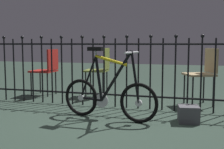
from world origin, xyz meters
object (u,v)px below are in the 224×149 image
(bicycle, at_px, (108,95))
(chair_red, at_px, (47,67))
(chair_tan, at_px, (204,70))
(display_crate, at_px, (189,114))
(chair_olive, at_px, (101,67))

(bicycle, xyz_separation_m, chair_red, (-1.58, 1.32, 0.20))
(chair_tan, bearing_deg, display_crate, -99.72)
(chair_olive, bearing_deg, chair_red, -169.86)
(chair_tan, relative_size, display_crate, 3.65)
(bicycle, distance_m, chair_red, 2.07)
(display_crate, bearing_deg, chair_red, 155.19)
(chair_tan, xyz_separation_m, display_crate, (-0.19, -1.10, -0.44))
(display_crate, bearing_deg, bicycle, -172.09)
(chair_red, distance_m, chair_tan, 2.75)
(chair_tan, bearing_deg, bicycle, -133.35)
(chair_tan, distance_m, display_crate, 1.20)
(chair_red, xyz_separation_m, chair_olive, (0.98, 0.17, 0.02))
(chair_red, bearing_deg, display_crate, -24.81)
(chair_red, xyz_separation_m, display_crate, (2.56, -1.18, -0.41))
(bicycle, height_order, chair_tan, bicycle)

